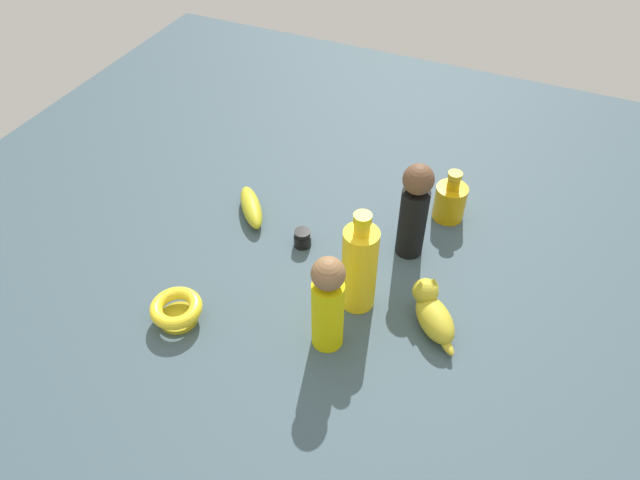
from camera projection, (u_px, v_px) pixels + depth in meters
name	position (u px, v px, depth m)	size (l,w,h in m)	color
ground	(320.00, 261.00, 1.29)	(2.00, 2.00, 0.00)	#384C56
banana	(251.00, 207.00, 1.39)	(0.15, 0.04, 0.04)	gold
bottle_tall	(359.00, 267.00, 1.14)	(0.07, 0.07, 0.23)	yellow
nail_polish_jar	(302.00, 238.00, 1.32)	(0.04, 0.04, 0.04)	black
person_figure_adult	(414.00, 210.00, 1.23)	(0.08, 0.08, 0.23)	black
person_figure_child	(328.00, 303.00, 1.06)	(0.07, 0.07, 0.22)	#DACB0A
bowl	(177.00, 310.00, 1.15)	(0.10, 0.10, 0.05)	gold
bottle_short	(450.00, 201.00, 1.37)	(0.07, 0.07, 0.13)	#CB980C
cat_figurine	(433.00, 312.00, 1.14)	(0.13, 0.12, 0.09)	gold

